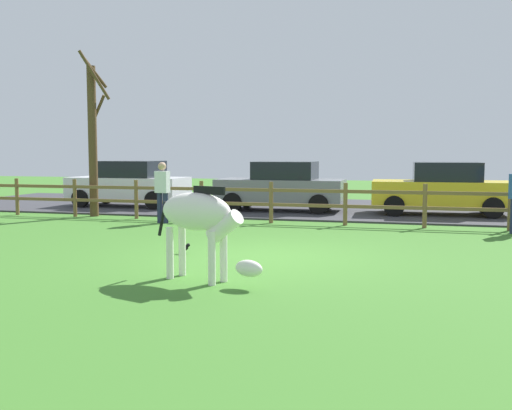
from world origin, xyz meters
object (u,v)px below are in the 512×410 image
(zebra, at_px, (201,219))
(parked_car_grey, at_px, (282,186))
(visitor_right_of_tree, at_px, (162,190))
(parked_car_yellow, at_px, (442,188))
(parked_car_white, at_px, (129,183))
(bare_tree, at_px, (93,137))
(crow_on_grass, at_px, (184,247))

(zebra, relative_size, parked_car_grey, 0.47)
(zebra, height_order, visitor_right_of_tree, visitor_right_of_tree)
(parked_car_yellow, height_order, parked_car_white, same)
(parked_car_grey, xyz_separation_m, visitor_right_of_tree, (-2.45, -3.72, 0.06))
(parked_car_yellow, height_order, visitor_right_of_tree, visitor_right_of_tree)
(bare_tree, relative_size, crow_on_grass, 22.30)
(bare_tree, xyz_separation_m, crow_on_grass, (5.06, -5.40, -2.24))
(crow_on_grass, distance_m, visitor_right_of_tree, 5.04)
(bare_tree, xyz_separation_m, parked_car_white, (-0.27, 2.76, -1.52))
(bare_tree, height_order, zebra, bare_tree)
(zebra, xyz_separation_m, crow_on_grass, (-1.12, 2.11, -0.80))
(zebra, bearing_deg, bare_tree, 129.47)
(parked_car_white, xyz_separation_m, visitor_right_of_tree, (2.94, -3.80, 0.06))
(bare_tree, xyz_separation_m, zebra, (6.18, -7.51, -1.44))
(parked_car_grey, height_order, parked_car_white, same)
(crow_on_grass, bearing_deg, parked_car_yellow, 58.86)
(crow_on_grass, xyz_separation_m, parked_car_yellow, (4.93, 8.16, 0.72))
(visitor_right_of_tree, bearing_deg, zebra, -61.47)
(crow_on_grass, xyz_separation_m, parked_car_white, (-5.34, 8.16, 0.72))
(crow_on_grass, bearing_deg, parked_car_white, 123.17)
(parked_car_yellow, xyz_separation_m, parked_car_grey, (-4.88, -0.08, 0.00))
(bare_tree, xyz_separation_m, parked_car_grey, (5.12, 2.67, -1.52))
(zebra, height_order, parked_car_white, parked_car_white)
(bare_tree, distance_m, crow_on_grass, 7.74)
(zebra, bearing_deg, parked_car_yellow, 69.63)
(crow_on_grass, height_order, parked_car_white, parked_car_white)
(bare_tree, relative_size, parked_car_yellow, 1.18)
(crow_on_grass, relative_size, parked_car_grey, 0.05)
(crow_on_grass, xyz_separation_m, visitor_right_of_tree, (-2.40, 4.36, 0.78))
(crow_on_grass, height_order, parked_car_grey, parked_car_grey)
(parked_car_grey, bearing_deg, crow_on_grass, -90.38)
(zebra, relative_size, parked_car_yellow, 0.46)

